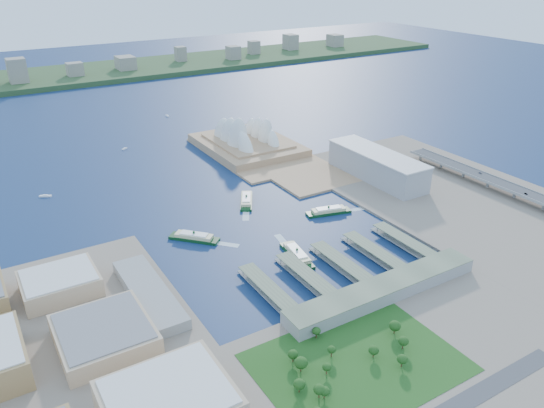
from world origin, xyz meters
TOP-DOWN VIEW (x-y plane):
  - ground at (0.00, 0.00)m, footprint 3000.00×3000.00m
  - west_land at (-250.00, -105.00)m, footprint 220.00×390.00m
  - south_land at (0.00, -210.00)m, footprint 720.00×180.00m
  - east_land at (240.00, -50.00)m, footprint 240.00×500.00m
  - peninsula at (107.50, 260.00)m, footprint 135.00×220.00m
  - far_shore at (0.00, 980.00)m, footprint 2200.00×260.00m
  - opera_house at (105.00, 280.00)m, footprint 134.00×180.00m
  - toaster_building at (195.00, 80.00)m, footprint 45.00×155.00m
  - expressway at (300.00, -60.00)m, footprint 26.00×340.00m
  - west_buildings at (-250.00, -70.00)m, footprint 200.00×280.00m
  - ferry_wharves at (14.00, -75.00)m, footprint 184.00×90.00m
  - terminal_building at (15.00, -135.00)m, footprint 200.00×28.00m
  - park at (-60.00, -190.00)m, footprint 150.00×110.00m
  - far_skyline at (0.00, 960.00)m, footprint 1900.00×140.00m
  - ferry_a at (-85.99, 52.53)m, footprint 47.68×49.58m
  - ferry_b at (8.33, 107.05)m, footprint 39.18×54.19m
  - ferry_c at (-11.32, -35.44)m, footprint 22.89×58.01m
  - ferry_d at (76.69, 28.88)m, footprint 55.63×26.35m
  - boat_a at (-202.56, 254.67)m, footprint 14.91×10.14m
  - boat_b at (-61.75, 380.63)m, footprint 10.00×9.02m
  - boat_c at (182.80, 405.43)m, footprint 5.26×12.22m
  - boat_e at (65.39, 524.45)m, footprint 4.88×12.24m
  - car_b at (296.00, -77.16)m, footprint 1.40×4.02m
  - car_c at (304.00, -2.98)m, footprint 2.00×4.91m

SIDE VIEW (x-z plane):
  - ground at x=0.00m, z-range 0.00..0.00m
  - boat_c at x=182.80m, z-range 0.00..2.66m
  - boat_b at x=-61.75m, z-range 0.00..2.70m
  - boat_a at x=-202.56m, z-range 0.00..2.87m
  - boat_e at x=65.39m, z-range 0.00..2.93m
  - west_land at x=-250.00m, z-range 0.00..3.00m
  - south_land at x=0.00m, z-range 0.00..3.00m
  - east_land at x=240.00m, z-range 0.00..3.00m
  - peninsula at x=107.50m, z-range 0.00..3.00m
  - ferry_wharves at x=14.00m, z-range 0.00..9.30m
  - ferry_d at x=76.69m, z-range 0.00..10.19m
  - ferry_b at x=8.33m, z-range 0.00..10.31m
  - ferry_a at x=-85.99m, z-range 0.00..10.37m
  - ferry_c at x=-11.32m, z-range 0.00..10.68m
  - far_shore at x=0.00m, z-range 0.00..12.00m
  - expressway at x=300.00m, z-range 3.00..14.85m
  - terminal_building at x=15.00m, z-range 3.00..15.00m
  - park at x=-60.00m, z-range 3.00..19.00m
  - car_b at x=296.00m, z-range 14.85..16.17m
  - car_c at x=304.00m, z-range 14.85..16.28m
  - west_buildings at x=-250.00m, z-range 3.00..30.00m
  - toaster_building at x=195.00m, z-range 3.00..38.00m
  - opera_house at x=105.00m, z-range 3.00..61.00m
  - far_skyline at x=0.00m, z-range 12.00..67.00m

